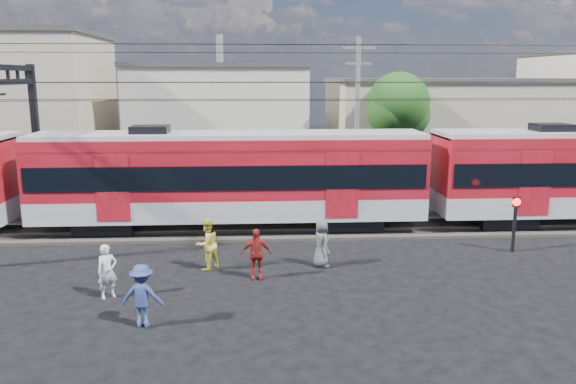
% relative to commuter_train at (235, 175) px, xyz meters
% --- Properties ---
extents(ground, '(120.00, 120.00, 0.00)m').
position_rel_commuter_train_xyz_m(ground, '(0.33, -8.00, -2.40)').
color(ground, black).
rests_on(ground, ground).
extents(track_bed, '(70.00, 3.40, 0.12)m').
position_rel_commuter_train_xyz_m(track_bed, '(0.33, 0.00, -2.34)').
color(track_bed, '#2D2823').
rests_on(track_bed, ground).
extents(rail_near, '(70.00, 0.12, 0.12)m').
position_rel_commuter_train_xyz_m(rail_near, '(0.33, -0.75, -2.22)').
color(rail_near, '#59544C').
rests_on(rail_near, track_bed).
extents(rail_far, '(70.00, 0.12, 0.12)m').
position_rel_commuter_train_xyz_m(rail_far, '(0.33, 0.75, -2.22)').
color(rail_far, '#59544C').
rests_on(rail_far, track_bed).
extents(commuter_train, '(50.30, 3.08, 4.17)m').
position_rel_commuter_train_xyz_m(commuter_train, '(0.00, 0.00, 0.00)').
color(commuter_train, black).
rests_on(commuter_train, ground).
extents(catenary, '(70.00, 9.30, 7.52)m').
position_rel_commuter_train_xyz_m(catenary, '(-8.32, -0.00, 2.73)').
color(catenary, black).
rests_on(catenary, ground).
extents(building_midwest, '(12.24, 12.24, 7.30)m').
position_rel_commuter_train_xyz_m(building_midwest, '(-1.67, 19.00, 1.25)').
color(building_midwest, beige).
rests_on(building_midwest, ground).
extents(building_mideast, '(16.32, 10.20, 6.30)m').
position_rel_commuter_train_xyz_m(building_mideast, '(14.33, 16.00, 0.75)').
color(building_mideast, tan).
rests_on(building_mideast, ground).
extents(utility_pole_mid, '(1.80, 0.24, 8.50)m').
position_rel_commuter_train_xyz_m(utility_pole_mid, '(6.33, 7.00, 2.13)').
color(utility_pole_mid, slate).
rests_on(utility_pole_mid, ground).
extents(tree_near, '(3.82, 3.64, 6.72)m').
position_rel_commuter_train_xyz_m(tree_near, '(9.51, 10.09, 2.26)').
color(tree_near, '#382619').
rests_on(tree_near, ground).
extents(pedestrian_a, '(0.71, 0.65, 1.62)m').
position_rel_commuter_train_xyz_m(pedestrian_a, '(-3.54, -7.12, -1.59)').
color(pedestrian_a, silver).
rests_on(pedestrian_a, ground).
extents(pedestrian_b, '(1.10, 1.08, 1.79)m').
position_rel_commuter_train_xyz_m(pedestrian_b, '(-0.81, -4.82, -1.51)').
color(pedestrian_b, gold).
rests_on(pedestrian_b, ground).
extents(pedestrian_c, '(1.17, 0.76, 1.70)m').
position_rel_commuter_train_xyz_m(pedestrian_c, '(-2.12, -9.17, -1.55)').
color(pedestrian_c, navy).
rests_on(pedestrian_c, ground).
extents(pedestrian_d, '(1.01, 0.48, 1.68)m').
position_rel_commuter_train_xyz_m(pedestrian_d, '(0.84, -5.81, -1.56)').
color(pedestrian_d, maroon).
rests_on(pedestrian_d, ground).
extents(pedestrian_e, '(0.78, 0.94, 1.66)m').
position_rel_commuter_train_xyz_m(pedestrian_e, '(3.08, -4.71, -1.57)').
color(pedestrian_e, '#4D4E52').
rests_on(pedestrian_e, ground).
extents(crossing_signal, '(0.31, 0.31, 2.10)m').
position_rel_commuter_train_xyz_m(crossing_signal, '(10.43, -3.49, -0.95)').
color(crossing_signal, black).
rests_on(crossing_signal, ground).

